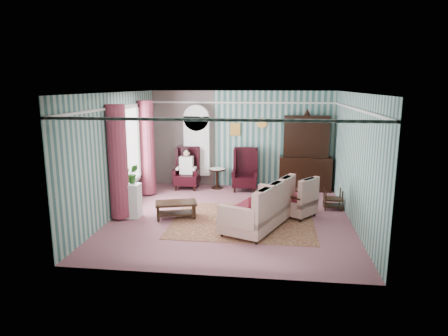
# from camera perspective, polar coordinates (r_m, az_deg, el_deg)

# --- Properties ---
(floor) EXTENTS (6.00, 6.00, 0.00)m
(floor) POSITION_cam_1_polar(r_m,az_deg,el_deg) (9.54, 1.03, -6.98)
(floor) COLOR #89505A
(floor) RESTS_ON ground
(room_shell) EXTENTS (5.53, 6.02, 2.91)m
(room_shell) POSITION_cam_1_polar(r_m,az_deg,el_deg) (9.35, -2.59, 5.26)
(room_shell) COLOR #376460
(room_shell) RESTS_ON ground
(bookcase) EXTENTS (0.80, 0.28, 2.24)m
(bookcase) POSITION_cam_1_polar(r_m,az_deg,el_deg) (12.20, -3.86, 2.59)
(bookcase) COLOR silver
(bookcase) RESTS_ON floor
(dresser_hutch) EXTENTS (1.50, 0.56, 2.36)m
(dresser_hutch) POSITION_cam_1_polar(r_m,az_deg,el_deg) (11.89, 11.61, 2.42)
(dresser_hutch) COLOR black
(dresser_hutch) RESTS_ON floor
(wingback_left) EXTENTS (0.76, 0.80, 1.25)m
(wingback_left) POSITION_cam_1_polar(r_m,az_deg,el_deg) (11.96, -5.35, -0.03)
(wingback_left) COLOR black
(wingback_left) RESTS_ON floor
(wingback_right) EXTENTS (0.76, 0.80, 1.25)m
(wingback_right) POSITION_cam_1_polar(r_m,az_deg,el_deg) (11.72, 3.04, -0.25)
(wingback_right) COLOR black
(wingback_right) RESTS_ON floor
(seated_woman) EXTENTS (0.44, 0.40, 1.18)m
(seated_woman) POSITION_cam_1_polar(r_m,az_deg,el_deg) (11.97, -5.35, -0.20)
(seated_woman) COLOR white
(seated_woman) RESTS_ON floor
(round_side_table) EXTENTS (0.50, 0.50, 0.60)m
(round_side_table) POSITION_cam_1_polar(r_m,az_deg,el_deg) (12.02, -0.97, -1.51)
(round_side_table) COLOR black
(round_side_table) RESTS_ON floor
(nest_table) EXTENTS (0.45, 0.38, 0.54)m
(nest_table) POSITION_cam_1_polar(r_m,az_deg,el_deg) (10.38, 15.30, -4.27)
(nest_table) COLOR black
(nest_table) RESTS_ON floor
(plant_stand) EXTENTS (0.55, 0.35, 0.80)m
(plant_stand) POSITION_cam_1_polar(r_m,az_deg,el_deg) (9.68, -13.48, -4.55)
(plant_stand) COLOR white
(plant_stand) RESTS_ON floor
(rug) EXTENTS (3.20, 2.60, 0.01)m
(rug) POSITION_cam_1_polar(r_m,az_deg,el_deg) (9.23, 2.70, -7.60)
(rug) COLOR #491821
(rug) RESTS_ON floor
(sofa) EXTENTS (1.72, 2.32, 1.02)m
(sofa) POSITION_cam_1_polar(r_m,az_deg,el_deg) (8.78, 4.96, -5.20)
(sofa) COLOR beige
(sofa) RESTS_ON floor
(floral_armchair) EXTENTS (1.10, 1.10, 1.08)m
(floral_armchair) POSITION_cam_1_polar(r_m,az_deg,el_deg) (9.58, 10.46, -3.72)
(floral_armchair) COLOR beige
(floral_armchair) RESTS_ON floor
(coffee_table) EXTENTS (1.06, 0.76, 0.39)m
(coffee_table) POSITION_cam_1_polar(r_m,az_deg,el_deg) (9.47, -6.86, -5.97)
(coffee_table) COLOR black
(coffee_table) RESTS_ON floor
(potted_plant_a) EXTENTS (0.44, 0.41, 0.40)m
(potted_plant_a) POSITION_cam_1_polar(r_m,az_deg,el_deg) (9.48, -14.15, -1.16)
(potted_plant_a) COLOR #1A561D
(potted_plant_a) RESTS_ON plant_stand
(potted_plant_b) EXTENTS (0.30, 0.28, 0.44)m
(potted_plant_b) POSITION_cam_1_polar(r_m,az_deg,el_deg) (9.61, -12.87, -0.81)
(potted_plant_b) COLOR #21591C
(potted_plant_b) RESTS_ON plant_stand
(potted_plant_c) EXTENTS (0.26, 0.26, 0.38)m
(potted_plant_c) POSITION_cam_1_polar(r_m,az_deg,el_deg) (9.58, -13.91, -1.09)
(potted_plant_c) COLOR #174816
(potted_plant_c) RESTS_ON plant_stand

